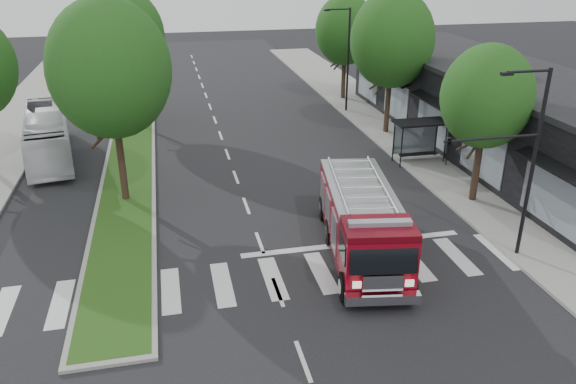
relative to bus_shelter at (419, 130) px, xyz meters
The scene contains 14 objects.
ground 14.00m from the bus_shelter, 143.97° to the right, with size 140.00×140.00×0.00m, color black.
sidewalk_right 3.00m from the bus_shelter, 54.94° to the left, with size 5.00×80.00×0.15m, color gray.
median 19.92m from the bus_shelter, 150.20° to the left, with size 3.00×50.00×0.15m.
storefront_row 6.11m from the bus_shelter, 17.71° to the left, with size 8.00×30.00×5.00m, color black.
bus_shelter is the anchor object (origin of this frame).
tree_right_near 7.06m from the bus_shelter, 87.21° to the right, with size 4.40×4.40×8.05m.
tree_right_mid 7.36m from the bus_shelter, 87.07° to the left, with size 5.60×5.60×9.72m.
tree_right_far 16.30m from the bus_shelter, 88.92° to the left, with size 5.00×5.00×8.73m.
tree_median_near 17.98m from the bus_shelter, behind, with size 5.80×5.80×10.16m.
tree_median_far 21.36m from the bus_shelter, 145.43° to the left, with size 5.60×5.60×9.72m.
streetlight_right_near 12.05m from the bus_shelter, 97.76° to the right, with size 4.08×0.22×8.00m.
streetlight_right_far 12.13m from the bus_shelter, 94.11° to the left, with size 2.11×0.20×8.00m.
fire_engine 12.27m from the bus_shelter, 125.57° to the right, with size 4.07×9.29×3.11m.
city_bus 22.79m from the bus_shelter, 165.62° to the left, with size 2.43×10.37×2.89m, color silver.
Camera 1 is at (-3.56, -21.76, 12.05)m, focal length 35.00 mm.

